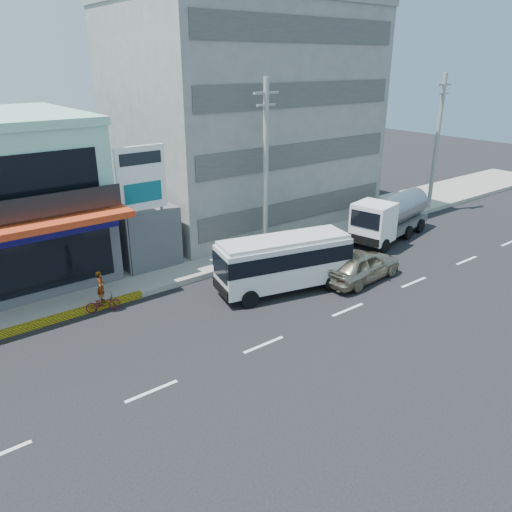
{
  "coord_description": "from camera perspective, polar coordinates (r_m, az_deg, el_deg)",
  "views": [
    {
      "loc": [
        -10.96,
        -13.66,
        10.75
      ],
      "look_at": [
        2.37,
        3.57,
        2.2
      ],
      "focal_mm": 35.0,
      "sensor_mm": 36.0,
      "label": 1
    }
  ],
  "objects": [
    {
      "name": "ground",
      "position": [
        20.55,
        0.88,
        -10.11
      ],
      "size": [
        120.0,
        120.0,
        0.0
      ],
      "primitive_type": "plane",
      "color": "black",
      "rests_on": "ground"
    },
    {
      "name": "satellite_dish",
      "position": [
        27.93,
        -13.36,
        5.96
      ],
      "size": [
        1.5,
        1.5,
        0.15
      ],
      "primitive_type": "cylinder",
      "color": "slate",
      "rests_on": "gap_structure"
    },
    {
      "name": "motorcycle_rider",
      "position": [
        23.86,
        -17.15,
        -4.64
      ],
      "size": [
        1.63,
        0.93,
        1.98
      ],
      "color": "#550C1B",
      "rests_on": "ground"
    },
    {
      "name": "sidewalk",
      "position": [
        30.06,
        -2.95,
        0.75
      ],
      "size": [
        70.0,
        5.0,
        0.3
      ],
      "primitive_type": "cube",
      "color": "gray",
      "rests_on": "ground"
    },
    {
      "name": "sedan",
      "position": [
        26.5,
        11.91,
        -1.03
      ],
      "size": [
        5.05,
        2.36,
        1.67
      ],
      "primitive_type": "imported",
      "rotation": [
        0.0,
        0.0,
        1.65
      ],
      "color": "tan",
      "rests_on": "ground"
    },
    {
      "name": "utility_pole_near",
      "position": [
        27.62,
        1.11,
        9.72
      ],
      "size": [
        1.6,
        0.3,
        10.0
      ],
      "color": "#999993",
      "rests_on": "ground"
    },
    {
      "name": "concrete_building",
      "position": [
        35.71,
        -1.59,
        15.39
      ],
      "size": [
        16.0,
        12.0,
        14.0
      ],
      "primitive_type": "cube",
      "color": "gray",
      "rests_on": "ground"
    },
    {
      "name": "gap_structure",
      "position": [
        29.32,
        -13.89,
        2.91
      ],
      "size": [
        3.0,
        6.0,
        3.5
      ],
      "primitive_type": "cube",
      "color": "#4A494E",
      "rests_on": "ground"
    },
    {
      "name": "tanker_truck",
      "position": [
        32.96,
        15.03,
        4.41
      ],
      "size": [
        7.43,
        3.53,
        2.82
      ],
      "color": "white",
      "rests_on": "ground"
    },
    {
      "name": "utility_pole_far",
      "position": [
        39.52,
        19.94,
        12.04
      ],
      "size": [
        1.6,
        0.3,
        10.0
      ],
      "color": "#999993",
      "rests_on": "ground"
    },
    {
      "name": "billboard",
      "position": [
        25.81,
        -12.91,
        7.85
      ],
      "size": [
        2.6,
        0.18,
        6.9
      ],
      "color": "gray",
      "rests_on": "ground"
    },
    {
      "name": "minibus",
      "position": [
        24.49,
        3.19,
        -0.4
      ],
      "size": [
        6.96,
        3.63,
        2.78
      ],
      "color": "silver",
      "rests_on": "ground"
    }
  ]
}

